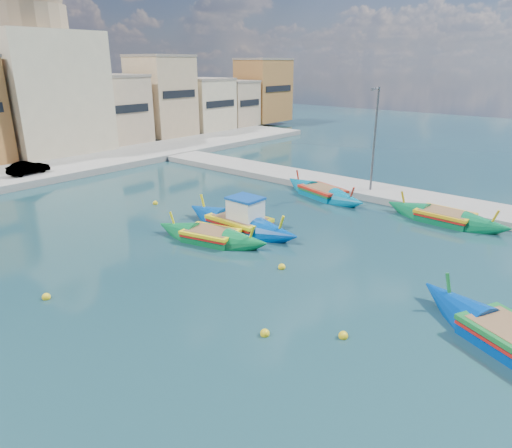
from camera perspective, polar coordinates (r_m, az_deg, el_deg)
ground at (r=18.98m, az=6.23°, el=-11.06°), size 160.00×160.00×0.00m
east_quay at (r=34.26m, az=23.40°, el=2.04°), size 4.00×70.00×0.50m
north_townhouses at (r=52.60m, az=-27.63°, el=12.38°), size 83.20×7.87×10.19m
church_block at (r=54.36m, az=-25.18°, el=16.55°), size 10.00×10.00×19.10m
quay_street_lamp at (r=34.95m, az=14.57°, el=10.25°), size 1.18×0.16×8.00m
luzzu_blue_cabin at (r=27.78m, az=-2.03°, el=0.13°), size 2.36×9.10×3.21m
luzzu_cyan_mid at (r=34.94m, az=8.32°, el=3.83°), size 4.45×8.84×2.55m
luzzu_green at (r=26.07m, az=-5.68°, el=-1.62°), size 3.54×7.65×2.34m
luzzu_cyan_south at (r=31.37m, az=22.49°, el=0.68°), size 2.56×8.29×2.54m
mooring_buoys at (r=23.30m, az=-0.61°, el=-4.63°), size 21.47×19.19×0.36m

